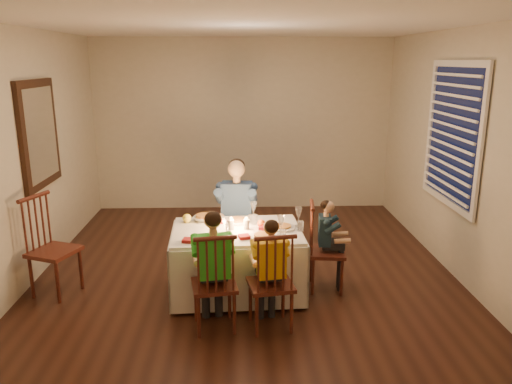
{
  "coord_description": "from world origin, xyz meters",
  "views": [
    {
      "loc": [
        -0.08,
        -5.12,
        2.27
      ],
      "look_at": [
        0.11,
        0.15,
        0.87
      ],
      "focal_mm": 35.0,
      "sensor_mm": 36.0,
      "label": 1
    }
  ],
  "objects_px": {
    "chair_adult": "(237,266)",
    "adult": "(237,266)",
    "chair_near_right": "(270,326)",
    "serving_bowl": "(204,218)",
    "child_green": "(215,327)",
    "chair_end": "(325,288)",
    "dining_table": "(237,248)",
    "chair_near_left": "(215,327)",
    "child_teal": "(325,288)",
    "chair_extra": "(59,293)",
    "child_yellow": "(270,326)"
  },
  "relations": [
    {
      "from": "chair_adult",
      "to": "adult",
      "type": "distance_m",
      "value": 0.0
    },
    {
      "from": "chair_near_right",
      "to": "serving_bowl",
      "type": "bearing_deg",
      "value": -66.77
    },
    {
      "from": "adult",
      "to": "child_green",
      "type": "bearing_deg",
      "value": -92.14
    },
    {
      "from": "chair_adult",
      "to": "chair_end",
      "type": "bearing_deg",
      "value": -28.03
    },
    {
      "from": "dining_table",
      "to": "chair_near_right",
      "type": "xyz_separation_m",
      "value": [
        0.29,
        -0.69,
        -0.47
      ]
    },
    {
      "from": "chair_adult",
      "to": "adult",
      "type": "relative_size",
      "value": 0.74
    },
    {
      "from": "dining_table",
      "to": "chair_adult",
      "type": "relative_size",
      "value": 1.46
    },
    {
      "from": "adult",
      "to": "child_green",
      "type": "relative_size",
      "value": 1.15
    },
    {
      "from": "chair_near_left",
      "to": "dining_table",
      "type": "bearing_deg",
      "value": -115.09
    },
    {
      "from": "chair_near_right",
      "to": "adult",
      "type": "distance_m",
      "value": 1.38
    },
    {
      "from": "adult",
      "to": "child_teal",
      "type": "distance_m",
      "value": 1.09
    },
    {
      "from": "chair_end",
      "to": "chair_extra",
      "type": "xyz_separation_m",
      "value": [
        -2.7,
        -0.01,
        0.0
      ]
    },
    {
      "from": "chair_near_right",
      "to": "child_yellow",
      "type": "bearing_deg",
      "value": -9.38
    },
    {
      "from": "child_yellow",
      "to": "serving_bowl",
      "type": "distance_m",
      "value": 1.34
    },
    {
      "from": "chair_end",
      "to": "adult",
      "type": "height_order",
      "value": "adult"
    },
    {
      "from": "adult",
      "to": "child_teal",
      "type": "xyz_separation_m",
      "value": [
        0.91,
        -0.61,
        0.0
      ]
    },
    {
      "from": "chair_near_left",
      "to": "child_teal",
      "type": "height_order",
      "value": "child_teal"
    },
    {
      "from": "dining_table",
      "to": "child_green",
      "type": "bearing_deg",
      "value": -108.73
    },
    {
      "from": "chair_adult",
      "to": "child_yellow",
      "type": "distance_m",
      "value": 1.38
    },
    {
      "from": "chair_extra",
      "to": "child_yellow",
      "type": "relative_size",
      "value": 1.02
    },
    {
      "from": "chair_extra",
      "to": "child_green",
      "type": "distance_m",
      "value": 1.76
    },
    {
      "from": "adult",
      "to": "child_teal",
      "type": "height_order",
      "value": "adult"
    },
    {
      "from": "dining_table",
      "to": "chair_adult",
      "type": "bearing_deg",
      "value": 87.26
    },
    {
      "from": "child_yellow",
      "to": "serving_bowl",
      "type": "height_order",
      "value": "serving_bowl"
    },
    {
      "from": "child_green",
      "to": "chair_adult",
      "type": "bearing_deg",
      "value": -107.4
    },
    {
      "from": "child_green",
      "to": "adult",
      "type": "bearing_deg",
      "value": -107.4
    },
    {
      "from": "child_green",
      "to": "child_yellow",
      "type": "xyz_separation_m",
      "value": [
        0.48,
        -0.0,
        0.0
      ]
    },
    {
      "from": "chair_adult",
      "to": "chair_extra",
      "type": "relative_size",
      "value": 0.9
    },
    {
      "from": "chair_end",
      "to": "adult",
      "type": "xyz_separation_m",
      "value": [
        -0.91,
        0.61,
        0.0
      ]
    },
    {
      "from": "chair_near_right",
      "to": "child_yellow",
      "type": "distance_m",
      "value": 0.0
    },
    {
      "from": "chair_adult",
      "to": "child_yellow",
      "type": "height_order",
      "value": "child_yellow"
    },
    {
      "from": "chair_end",
      "to": "chair_extra",
      "type": "relative_size",
      "value": 0.9
    },
    {
      "from": "serving_bowl",
      "to": "chair_near_right",
      "type": "bearing_deg",
      "value": -57.39
    },
    {
      "from": "chair_near_left",
      "to": "adult",
      "type": "height_order",
      "value": "adult"
    },
    {
      "from": "child_teal",
      "to": "adult",
      "type": "bearing_deg",
      "value": 61.63
    },
    {
      "from": "chair_end",
      "to": "child_green",
      "type": "relative_size",
      "value": 0.84
    },
    {
      "from": "child_yellow",
      "to": "child_teal",
      "type": "distance_m",
      "value": 0.96
    },
    {
      "from": "chair_adult",
      "to": "adult",
      "type": "height_order",
      "value": "adult"
    },
    {
      "from": "adult",
      "to": "chair_extra",
      "type": "bearing_deg",
      "value": -154.81
    },
    {
      "from": "chair_near_left",
      "to": "chair_extra",
      "type": "distance_m",
      "value": 1.76
    },
    {
      "from": "chair_near_right",
      "to": "chair_end",
      "type": "bearing_deg",
      "value": -139.2
    },
    {
      "from": "chair_extra",
      "to": "adult",
      "type": "xyz_separation_m",
      "value": [
        1.8,
        0.62,
        0.0
      ]
    },
    {
      "from": "chair_end",
      "to": "child_yellow",
      "type": "bearing_deg",
      "value": 145.94
    },
    {
      "from": "chair_near_left",
      "to": "chair_end",
      "type": "xyz_separation_m",
      "value": [
        1.1,
        0.73,
        0.0
      ]
    },
    {
      "from": "dining_table",
      "to": "child_teal",
      "type": "distance_m",
      "value": 1.02
    },
    {
      "from": "chair_adult",
      "to": "chair_near_right",
      "type": "distance_m",
      "value": 1.38
    },
    {
      "from": "chair_near_left",
      "to": "child_green",
      "type": "xyz_separation_m",
      "value": [
        0.0,
        0.0,
        0.0
      ]
    },
    {
      "from": "chair_extra",
      "to": "serving_bowl",
      "type": "bearing_deg",
      "value": -58.4
    },
    {
      "from": "chair_adult",
      "to": "child_green",
      "type": "bearing_deg",
      "value": -92.14
    },
    {
      "from": "dining_table",
      "to": "chair_end",
      "type": "relative_size",
      "value": 1.46
    }
  ]
}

